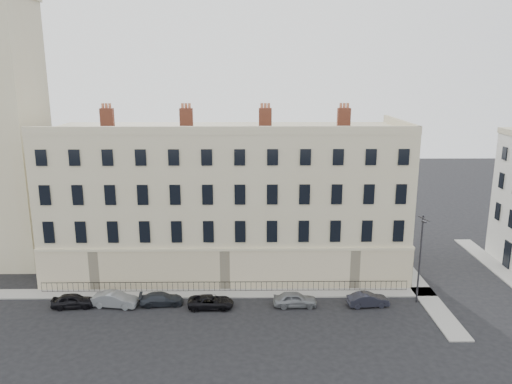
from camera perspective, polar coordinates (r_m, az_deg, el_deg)
ground at (r=44.17m, az=4.13°, el=-14.23°), size 160.00×160.00×0.00m
terrace at (r=52.58m, az=-3.30°, el=-0.83°), size 36.22×12.22×17.00m
pavement_terrace at (r=48.90m, az=-8.37°, el=-11.38°), size 48.00×2.00×0.12m
pavement_east_return at (r=53.82m, az=17.52°, el=-9.49°), size 2.00×24.00×0.12m
pavement_adjacent at (r=59.32m, az=26.23°, el=-8.11°), size 2.00×20.00×0.12m
railings at (r=48.69m, az=-3.57°, el=-10.73°), size 35.00×0.04×0.96m
car_a at (r=48.52m, az=-20.16°, el=-11.58°), size 3.87×1.86×1.28m
car_b at (r=47.52m, az=-15.81°, el=-11.74°), size 4.23×1.98×1.34m
car_c at (r=46.93m, az=-10.76°, el=-11.91°), size 4.09×2.03×1.14m
car_d at (r=45.79m, az=-5.19°, el=-12.40°), size 4.10×1.91×1.14m
car_e at (r=45.97m, az=4.48°, el=-12.13°), size 3.95×1.65×1.34m
car_f at (r=47.00m, az=12.68°, el=-11.92°), size 3.83×1.66×1.22m
streetlamp at (r=47.27m, az=18.25°, el=-6.89°), size 0.65×1.76×8.31m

